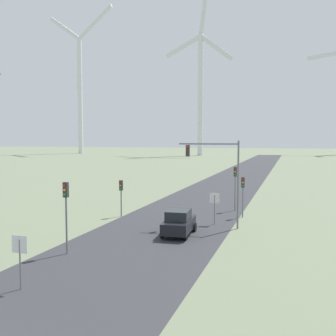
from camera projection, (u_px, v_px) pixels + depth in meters
The scene contains 11 objects.
road_surface at pixel (224, 187), 56.65m from camera, with size 10.00×240.00×0.01m.
stop_sign_near at pixel (20, 252), 17.82m from camera, with size 0.81×0.07×2.50m.
stop_sign_far at pixel (215, 202), 31.51m from camera, with size 0.81×0.07×2.56m.
traffic_light_post_near_left at pixel (66, 202), 23.28m from camera, with size 0.28×0.33×4.32m.
traffic_light_post_near_right at pixel (243, 188), 34.31m from camera, with size 0.28×0.34×3.55m.
traffic_light_post_mid_left at pixel (121, 190), 34.72m from camera, with size 0.28×0.34×3.23m.
traffic_light_post_mid_right at pixel (235, 179), 37.56m from camera, with size 0.28×0.34×4.20m.
traffic_light_mast_overhead at pixel (218, 166), 30.21m from camera, with size 4.73×0.35×6.75m.
car_approaching at pixel (179, 222), 28.12m from camera, with size 2.09×4.22×1.83m.
wind_turbine_far_left at pixel (80, 83), 187.06m from camera, with size 40.59×14.10×67.87m.
wind_turbine_left at pixel (200, 84), 162.54m from camera, with size 30.01×7.03×66.38m.
Camera 1 is at (9.31, -8.11, 6.86)m, focal length 42.00 mm.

